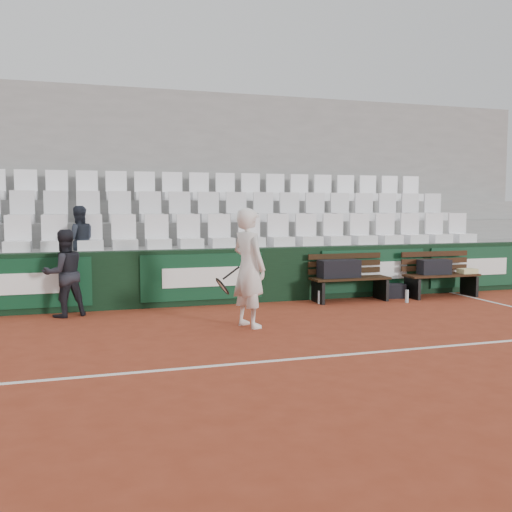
{
  "coord_description": "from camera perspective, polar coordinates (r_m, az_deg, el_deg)",
  "views": [
    {
      "loc": [
        -2.28,
        -6.07,
        1.78
      ],
      "look_at": [
        0.35,
        2.4,
        1.0
      ],
      "focal_mm": 40.0,
      "sensor_mm": 36.0,
      "label": 1
    }
  ],
  "objects": [
    {
      "name": "seat_row_back",
      "position": [
        12.63,
        -6.9,
        6.96
      ],
      "size": [
        11.9,
        0.44,
        0.63
      ],
      "primitive_type": "cube",
      "color": "white",
      "rests_on": "grandstand_tier_back"
    },
    {
      "name": "water_bottle_near",
      "position": [
        10.47,
        6.39,
        -4.12
      ],
      "size": [
        0.07,
        0.07,
        0.24
      ],
      "primitive_type": "cylinder",
      "color": "silver",
      "rests_on": "ground"
    },
    {
      "name": "sports_bag_left",
      "position": [
        10.74,
        8.29,
        -1.26
      ],
      "size": [
        0.77,
        0.34,
        0.33
      ],
      "primitive_type": "cube",
      "rotation": [
        0.0,
        0.0,
        0.02
      ],
      "color": "black",
      "rests_on": "bench_left"
    },
    {
      "name": "grandstand_tier_mid",
      "position": [
        11.91,
        -6.15,
        -0.09
      ],
      "size": [
        18.0,
        0.95,
        1.45
      ],
      "primitive_type": "cube",
      "color": "gray",
      "rests_on": "ground"
    },
    {
      "name": "seat_row_mid",
      "position": [
        11.69,
        -6.03,
        4.92
      ],
      "size": [
        11.9,
        0.44,
        0.63
      ],
      "primitive_type": "cube",
      "color": "silver",
      "rests_on": "grandstand_tier_mid"
    },
    {
      "name": "grandstand_rear_wall",
      "position": [
        13.42,
        -7.51,
        6.77
      ],
      "size": [
        18.0,
        0.3,
        4.4
      ],
      "primitive_type": "cube",
      "color": "gray",
      "rests_on": "ground"
    },
    {
      "name": "water_bottle_far",
      "position": [
        10.91,
        14.85,
        -3.91
      ],
      "size": [
        0.07,
        0.07,
        0.24
      ],
      "primitive_type": "cylinder",
      "color": "silver",
      "rests_on": "ground"
    },
    {
      "name": "ball_kid",
      "position": [
        9.64,
        -18.65,
        -1.65
      ],
      "size": [
        0.83,
        0.75,
        1.41
      ],
      "primitive_type": "imported",
      "rotation": [
        0.0,
        0.0,
        3.52
      ],
      "color": "black",
      "rests_on": "ground"
    },
    {
      "name": "sports_bag_ground",
      "position": [
        11.4,
        13.52,
        -3.41
      ],
      "size": [
        0.49,
        0.35,
        0.27
      ],
      "primitive_type": "cube",
      "rotation": [
        0.0,
        0.0,
        -0.19
      ],
      "color": "black",
      "rests_on": "ground"
    },
    {
      "name": "spectator_c",
      "position": [
        10.57,
        -17.38,
        3.91
      ],
      "size": [
        0.66,
        0.55,
        1.23
      ],
      "primitive_type": "imported",
      "rotation": [
        0.0,
        0.0,
        3.3
      ],
      "color": "#202530",
      "rests_on": "grandstand_tier_front"
    },
    {
      "name": "court_baseline",
      "position": [
        6.72,
        3.27,
        -10.3
      ],
      "size": [
        18.0,
        0.06,
        0.01
      ],
      "primitive_type": "cube",
      "color": "white",
      "rests_on": "ground"
    },
    {
      "name": "seat_row_front",
      "position": [
        10.77,
        -5.02,
        2.53
      ],
      "size": [
        11.9,
        0.44,
        0.63
      ],
      "primitive_type": "cube",
      "color": "white",
      "rests_on": "grandstand_tier_front"
    },
    {
      "name": "towel",
      "position": [
        12.04,
        20.39,
        -1.41
      ],
      "size": [
        0.34,
        0.24,
        0.09
      ],
      "primitive_type": "cube",
      "rotation": [
        0.0,
        0.0,
        -0.0
      ],
      "color": "beige",
      "rests_on": "bench_right"
    },
    {
      "name": "bench_right",
      "position": [
        11.76,
        18.03,
        -2.82
      ],
      "size": [
        1.5,
        0.56,
        0.45
      ],
      "primitive_type": "cube",
      "color": "#361D10",
      "rests_on": "ground"
    },
    {
      "name": "ground",
      "position": [
        6.72,
        3.27,
        -10.33
      ],
      "size": [
        80.0,
        80.0,
        0.0
      ],
      "primitive_type": "plane",
      "color": "#953921",
      "rests_on": "ground"
    },
    {
      "name": "bench_left",
      "position": [
        10.83,
        9.39,
        -3.3
      ],
      "size": [
        1.5,
        0.56,
        0.45
      ],
      "primitive_type": "cube",
      "color": "black",
      "rests_on": "ground"
    },
    {
      "name": "grandstand_tier_front",
      "position": [
        11.01,
        -5.18,
        -1.68
      ],
      "size": [
        18.0,
        0.95,
        1.0
      ],
      "primitive_type": "cube",
      "color": "#999996",
      "rests_on": "ground"
    },
    {
      "name": "back_barrier",
      "position": [
        10.41,
        -4.08,
        -2.05
      ],
      "size": [
        18.0,
        0.34,
        1.0
      ],
      "color": "black",
      "rests_on": "ground"
    },
    {
      "name": "sports_bag_right",
      "position": [
        11.67,
        17.39,
        -1.05
      ],
      "size": [
        0.63,
        0.32,
        0.28
      ],
      "primitive_type": "cube",
      "rotation": [
        0.0,
        0.0,
        -0.06
      ],
      "color": "black",
      "rests_on": "bench_right"
    },
    {
      "name": "tennis_player",
      "position": [
        8.35,
        -0.74,
        -1.2
      ],
      "size": [
        0.81,
        0.75,
        1.75
      ],
      "color": "white",
      "rests_on": "ground"
    },
    {
      "name": "grandstand_tier_back",
      "position": [
        12.82,
        -6.98,
        1.27
      ],
      "size": [
        18.0,
        0.95,
        1.9
      ],
      "primitive_type": "cube",
      "color": "gray",
      "rests_on": "ground"
    }
  ]
}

